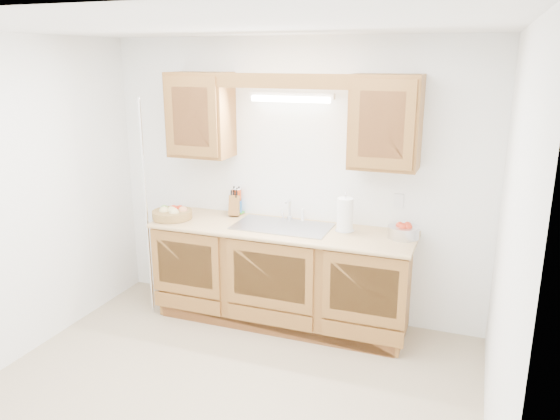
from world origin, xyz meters
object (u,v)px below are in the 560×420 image
at_px(knife_block, 235,205).
at_px(paper_towel, 345,215).
at_px(fruit_basket, 172,213).
at_px(apple_bowl, 403,231).

distance_m(knife_block, paper_towel, 1.09).
height_order(fruit_basket, paper_towel, paper_towel).
xyz_separation_m(paper_towel, apple_bowl, (0.49, 0.00, -0.09)).
height_order(fruit_basket, knife_block, knife_block).
relative_size(paper_towel, apple_bowl, 1.02).
bearing_deg(apple_bowl, knife_block, 175.54).
bearing_deg(knife_block, paper_towel, -19.45).
xyz_separation_m(fruit_basket, apple_bowl, (2.06, 0.18, 0.01)).
xyz_separation_m(knife_block, apple_bowl, (1.57, -0.12, -0.04)).
height_order(knife_block, apple_bowl, knife_block).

